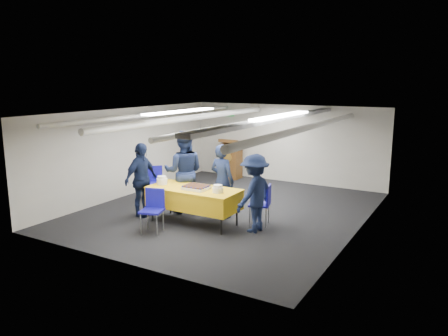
{
  "coord_description": "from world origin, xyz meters",
  "views": [
    {
      "loc": [
        4.87,
        -8.59,
        3.0
      ],
      "look_at": [
        0.01,
        -0.2,
        1.05
      ],
      "focal_mm": 35.0,
      "sensor_mm": 36.0,
      "label": 1
    }
  ],
  "objects_px": {
    "chair_left": "(155,180)",
    "sailor_c": "(141,180)",
    "chair_right": "(264,201)",
    "sailor_b": "(184,172)",
    "serving_table": "(194,198)",
    "podium": "(231,159)",
    "sheet_cake": "(196,187)",
    "chair_near": "(153,206)",
    "sailor_d": "(255,193)",
    "sailor_a": "(222,181)"
  },
  "relations": [
    {
      "from": "chair_left",
      "to": "sailor_c",
      "type": "relative_size",
      "value": 0.53
    },
    {
      "from": "chair_right",
      "to": "sailor_c",
      "type": "distance_m",
      "value": 2.77
    },
    {
      "from": "sailor_b",
      "to": "chair_right",
      "type": "bearing_deg",
      "value": 153.67
    },
    {
      "from": "serving_table",
      "to": "podium",
      "type": "xyz_separation_m",
      "value": [
        -1.44,
        4.23,
        0.05
      ]
    },
    {
      "from": "sheet_cake",
      "to": "chair_near",
      "type": "xyz_separation_m",
      "value": [
        -0.52,
        -0.77,
        -0.28
      ]
    },
    {
      "from": "sailor_c",
      "to": "sailor_b",
      "type": "bearing_deg",
      "value": -41.36
    },
    {
      "from": "chair_right",
      "to": "chair_left",
      "type": "relative_size",
      "value": 1.0
    },
    {
      "from": "chair_near",
      "to": "podium",
      "type": "bearing_deg",
      "value": 101.42
    },
    {
      "from": "serving_table",
      "to": "chair_right",
      "type": "xyz_separation_m",
      "value": [
        1.34,
        0.62,
        -0.03
      ]
    },
    {
      "from": "sailor_d",
      "to": "chair_near",
      "type": "bearing_deg",
      "value": -51.43
    },
    {
      "from": "chair_left",
      "to": "sailor_c",
      "type": "height_order",
      "value": "sailor_c"
    },
    {
      "from": "sailor_a",
      "to": "sheet_cake",
      "type": "bearing_deg",
      "value": 83.42
    },
    {
      "from": "podium",
      "to": "sailor_a",
      "type": "distance_m",
      "value": 3.92
    },
    {
      "from": "podium",
      "to": "chair_right",
      "type": "distance_m",
      "value": 4.56
    },
    {
      "from": "serving_table",
      "to": "chair_near",
      "type": "height_order",
      "value": "chair_near"
    },
    {
      "from": "serving_table",
      "to": "chair_left",
      "type": "relative_size",
      "value": 2.27
    },
    {
      "from": "sheet_cake",
      "to": "sailor_d",
      "type": "bearing_deg",
      "value": 11.84
    },
    {
      "from": "chair_right",
      "to": "serving_table",
      "type": "bearing_deg",
      "value": -155.09
    },
    {
      "from": "sailor_a",
      "to": "serving_table",
      "type": "bearing_deg",
      "value": 74.92
    },
    {
      "from": "sheet_cake",
      "to": "chair_near",
      "type": "bearing_deg",
      "value": -124.17
    },
    {
      "from": "chair_left",
      "to": "sheet_cake",
      "type": "bearing_deg",
      "value": -29.0
    },
    {
      "from": "sailor_a",
      "to": "sailor_c",
      "type": "xyz_separation_m",
      "value": [
        -1.6,
        -0.84,
        0.01
      ]
    },
    {
      "from": "podium",
      "to": "sailor_d",
      "type": "xyz_separation_m",
      "value": [
        2.77,
        -4.03,
        0.18
      ]
    },
    {
      "from": "sailor_b",
      "to": "podium",
      "type": "bearing_deg",
      "value": -105.37
    },
    {
      "from": "chair_left",
      "to": "sailor_a",
      "type": "distance_m",
      "value": 2.21
    },
    {
      "from": "podium",
      "to": "chair_left",
      "type": "distance_m",
      "value": 3.22
    },
    {
      "from": "sailor_b",
      "to": "sailor_d",
      "type": "xyz_separation_m",
      "value": [
        1.99,
        -0.38,
        -0.16
      ]
    },
    {
      "from": "chair_near",
      "to": "sailor_d",
      "type": "relative_size",
      "value": 0.55
    },
    {
      "from": "chair_left",
      "to": "sailor_b",
      "type": "distance_m",
      "value": 1.37
    },
    {
      "from": "podium",
      "to": "sailor_b",
      "type": "relative_size",
      "value": 0.66
    },
    {
      "from": "chair_left",
      "to": "sailor_b",
      "type": "xyz_separation_m",
      "value": [
        1.22,
        -0.46,
        0.42
      ]
    },
    {
      "from": "sailor_c",
      "to": "sailor_d",
      "type": "height_order",
      "value": "sailor_c"
    },
    {
      "from": "sailor_a",
      "to": "sailor_c",
      "type": "relative_size",
      "value": 0.99
    },
    {
      "from": "serving_table",
      "to": "sailor_b",
      "type": "distance_m",
      "value": 0.96
    },
    {
      "from": "serving_table",
      "to": "sheet_cake",
      "type": "xyz_separation_m",
      "value": [
        0.1,
        -0.06,
        0.25
      ]
    },
    {
      "from": "chair_near",
      "to": "sailor_a",
      "type": "bearing_deg",
      "value": 65.47
    },
    {
      "from": "podium",
      "to": "sailor_a",
      "type": "height_order",
      "value": "sailor_a"
    },
    {
      "from": "chair_left",
      "to": "sailor_d",
      "type": "height_order",
      "value": "sailor_d"
    },
    {
      "from": "chair_right",
      "to": "podium",
      "type": "bearing_deg",
      "value": 127.6
    },
    {
      "from": "sailor_a",
      "to": "sailor_b",
      "type": "bearing_deg",
      "value": 14.41
    },
    {
      "from": "chair_near",
      "to": "sailor_b",
      "type": "bearing_deg",
      "value": 99.69
    },
    {
      "from": "chair_right",
      "to": "sailor_d",
      "type": "distance_m",
      "value": 0.49
    },
    {
      "from": "sheet_cake",
      "to": "sailor_d",
      "type": "distance_m",
      "value": 1.25
    },
    {
      "from": "serving_table",
      "to": "chair_near",
      "type": "xyz_separation_m",
      "value": [
        -0.42,
        -0.83,
        -0.03
      ]
    },
    {
      "from": "chair_right",
      "to": "sailor_b",
      "type": "relative_size",
      "value": 0.46
    },
    {
      "from": "chair_near",
      "to": "chair_left",
      "type": "relative_size",
      "value": 1.0
    },
    {
      "from": "chair_right",
      "to": "chair_near",
      "type": "bearing_deg",
      "value": -140.51
    },
    {
      "from": "sailor_b",
      "to": "sailor_d",
      "type": "height_order",
      "value": "sailor_b"
    },
    {
      "from": "sailor_c",
      "to": "sailor_d",
      "type": "relative_size",
      "value": 1.05
    },
    {
      "from": "serving_table",
      "to": "sheet_cake",
      "type": "bearing_deg",
      "value": -28.84
    }
  ]
}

